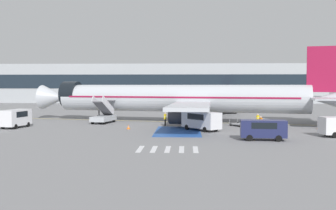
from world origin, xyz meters
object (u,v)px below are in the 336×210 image
(terminal_building, at_px, (150,83))
(fuel_tanker, at_px, (229,103))
(traffic_cone_1, at_px, (319,127))
(ground_crew_0, at_px, (258,119))
(service_van_3, at_px, (16,117))
(boarding_stairs_forward, at_px, (104,116))
(traffic_cone_0, at_px, (128,127))
(service_van_1, at_px, (263,128))
(ground_crew_2, at_px, (165,118))
(service_van_2, at_px, (201,119))
(baggage_cart, at_px, (239,124))
(airliner, at_px, (184,99))
(ground_crew_1, at_px, (184,118))
(ground_crew_3, at_px, (261,122))

(terminal_building, bearing_deg, fuel_tanker, -66.10)
(traffic_cone_1, bearing_deg, ground_crew_0, 155.72)
(fuel_tanker, relative_size, service_van_3, 2.11)
(boarding_stairs_forward, bearing_deg, traffic_cone_0, -46.03)
(service_van_1, relative_size, terminal_building, 0.04)
(boarding_stairs_forward, bearing_deg, ground_crew_2, -7.18)
(service_van_1, distance_m, ground_crew_2, 17.40)
(service_van_2, bearing_deg, service_van_1, -94.43)
(service_van_3, bearing_deg, baggage_cart, -163.26)
(service_van_2, bearing_deg, fuel_tanker, 38.20)
(airliner, relative_size, service_van_2, 9.00)
(ground_crew_0, bearing_deg, service_van_1, -136.29)
(ground_crew_0, bearing_deg, ground_crew_1, 140.78)
(service_van_3, relative_size, ground_crew_2, 2.66)
(service_van_2, distance_m, baggage_cart, 7.61)
(service_van_3, bearing_deg, traffic_cone_0, -173.06)
(ground_crew_0, distance_m, ground_crew_3, 3.73)
(ground_crew_2, bearing_deg, traffic_cone_1, -83.48)
(fuel_tanker, xyz_separation_m, service_van_3, (-30.84, -30.58, -0.41))
(service_van_1, bearing_deg, ground_crew_1, -145.23)
(traffic_cone_0, bearing_deg, terminal_building, 93.17)
(service_van_2, height_order, ground_crew_1, service_van_2)
(service_van_3, height_order, baggage_cart, service_van_3)
(service_van_3, bearing_deg, ground_crew_2, -159.28)
(terminal_building, bearing_deg, service_van_2, -80.28)
(baggage_cart, height_order, traffic_cone_0, baggage_cart)
(service_van_2, relative_size, ground_crew_1, 2.85)
(boarding_stairs_forward, xyz_separation_m, ground_crew_2, (9.18, -3.19, 0.04))
(ground_crew_3, bearing_deg, traffic_cone_0, -115.47)
(airliner, height_order, service_van_3, airliner)
(service_van_1, relative_size, ground_crew_3, 2.86)
(ground_crew_1, height_order, ground_crew_2, ground_crew_1)
(airliner, height_order, boarding_stairs_forward, airliner)
(service_van_1, relative_size, traffic_cone_0, 9.10)
(airliner, bearing_deg, service_van_2, -156.49)
(ground_crew_1, bearing_deg, service_van_2, 127.05)
(service_van_2, distance_m, traffic_cone_0, 9.25)
(airliner, distance_m, fuel_tanker, 23.48)
(ground_crew_1, distance_m, ground_crew_2, 2.65)
(service_van_2, xyz_separation_m, traffic_cone_0, (-9.12, 1.08, -1.10))
(service_van_2, height_order, baggage_cart, service_van_2)
(airliner, height_order, service_van_1, airliner)
(fuel_tanker, height_order, ground_crew_2, fuel_tanker)
(ground_crew_0, distance_m, ground_crew_2, 12.57)
(traffic_cone_1, xyz_separation_m, terminal_building, (-28.35, 75.82, 5.79))
(service_van_1, xyz_separation_m, traffic_cone_0, (-15.02, 9.36, -0.97))
(boarding_stairs_forward, bearing_deg, fuel_tanker, 60.94)
(ground_crew_1, height_order, terminal_building, terminal_building)
(service_van_2, distance_m, traffic_cone_1, 15.19)
(boarding_stairs_forward, bearing_deg, baggage_cart, 1.94)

